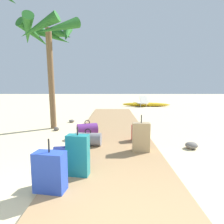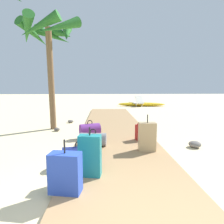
% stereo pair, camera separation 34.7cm
% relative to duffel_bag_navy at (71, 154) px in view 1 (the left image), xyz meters
% --- Properties ---
extents(ground_plane, '(60.00, 60.00, 0.00)m').
position_rel_duffel_bag_navy_xyz_m(ground_plane, '(0.85, 2.26, -0.24)').
color(ground_plane, beige).
extents(boardwalk, '(2.16, 10.99, 0.08)m').
position_rel_duffel_bag_navy_xyz_m(boardwalk, '(0.85, 3.36, -0.20)').
color(boardwalk, '#9E7A51').
rests_on(boardwalk, ground).
extents(duffel_bag_navy, '(0.69, 0.42, 0.43)m').
position_rel_duffel_bag_navy_xyz_m(duffel_bag_navy, '(0.00, 0.00, 0.00)').
color(duffel_bag_navy, navy).
rests_on(duffel_bag_navy, boardwalk).
extents(suitcase_tan, '(0.40, 0.23, 0.85)m').
position_rel_duffel_bag_navy_xyz_m(suitcase_tan, '(1.49, 0.66, 0.17)').
color(suitcase_tan, tan).
rests_on(suitcase_tan, boardwalk).
extents(duffel_bag_purple, '(0.68, 0.54, 0.48)m').
position_rel_duffel_bag_navy_xyz_m(duffel_bag_purple, '(0.07, 2.08, 0.02)').
color(duffel_bag_purple, '#6B2D84').
rests_on(duffel_bag_purple, boardwalk).
extents(duffel_bag_grey, '(0.69, 0.38, 0.43)m').
position_rel_duffel_bag_navy_xyz_m(duffel_bag_grey, '(0.21, 1.09, -0.00)').
color(duffel_bag_grey, slate).
rests_on(duffel_bag_grey, boardwalk).
extents(suitcase_blue, '(0.47, 0.31, 0.77)m').
position_rel_duffel_bag_navy_xyz_m(suitcase_blue, '(-0.07, -1.08, 0.13)').
color(suitcase_blue, '#2847B7').
rests_on(suitcase_blue, boardwalk).
extents(backpack_red, '(0.36, 0.32, 0.50)m').
position_rel_duffel_bag_navy_xyz_m(backpack_red, '(1.54, 1.57, 0.10)').
color(backpack_red, red).
rests_on(backpack_red, boardwalk).
extents(suitcase_teal, '(0.39, 0.25, 0.83)m').
position_rel_duffel_bag_navy_xyz_m(suitcase_teal, '(0.25, -0.58, 0.18)').
color(suitcase_teal, '#197A7F').
rests_on(suitcase_teal, boardwalk).
extents(palm_tree_far_left, '(2.27, 2.21, 3.87)m').
position_rel_duffel_bag_navy_xyz_m(palm_tree_far_left, '(-1.37, 3.34, 2.97)').
color(palm_tree_far_left, brown).
rests_on(palm_tree_far_left, ground).
extents(lounge_chair, '(1.00, 1.62, 0.82)m').
position_rel_duffel_bag_navy_xyz_m(lounge_chair, '(3.04, 11.15, 0.09)').
color(lounge_chair, white).
rests_on(lounge_chair, ground).
extents(kayak, '(3.64, 1.15, 0.30)m').
position_rel_duffel_bag_navy_xyz_m(kayak, '(3.40, 11.18, -0.10)').
color(kayak, gold).
rests_on(kayak, ground).
extents(rock_right_near, '(0.32, 0.32, 0.17)m').
position_rel_duffel_bag_navy_xyz_m(rock_right_near, '(2.83, 1.07, -0.16)').
color(rock_right_near, slate).
rests_on(rock_right_near, ground).
extents(rock_left_mid, '(0.26, 0.24, 0.13)m').
position_rel_duffel_bag_navy_xyz_m(rock_left_mid, '(-0.92, 4.62, -0.18)').
color(rock_left_mid, slate).
rests_on(rock_left_mid, ground).
extents(rock_left_near, '(0.26, 0.24, 0.13)m').
position_rel_duffel_bag_navy_xyz_m(rock_left_near, '(-1.15, 3.08, -0.18)').
color(rock_left_near, '#5B5651').
rests_on(rock_left_near, ground).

